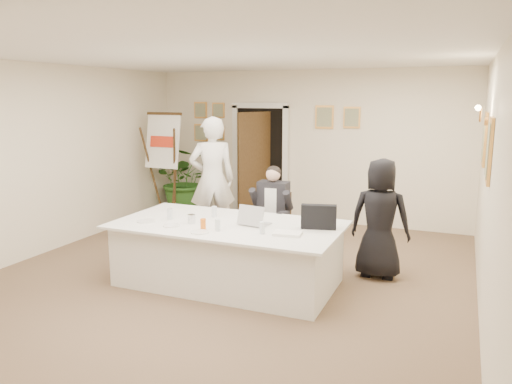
{
  "coord_description": "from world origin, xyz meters",
  "views": [
    {
      "loc": [
        2.72,
        -5.43,
        2.31
      ],
      "look_at": [
        0.2,
        0.6,
        1.06
      ],
      "focal_mm": 35.0,
      "sensor_mm": 36.0,
      "label": 1
    }
  ],
  "objects_px": {
    "standing_woman": "(380,219)",
    "steel_jug": "(192,219)",
    "laptop": "(255,213)",
    "seated_man": "(272,212)",
    "flip_chart": "(167,172)",
    "standing_man": "(212,179)",
    "potted_palm": "(185,180)",
    "paper_stack": "(288,233)",
    "oj_glass": "(203,224)",
    "conference_table": "(228,253)",
    "laptop_bag": "(319,217)"
  },
  "relations": [
    {
      "from": "paper_stack",
      "to": "oj_glass",
      "type": "height_order",
      "value": "oj_glass"
    },
    {
      "from": "potted_palm",
      "to": "steel_jug",
      "type": "bearing_deg",
      "value": -58.27
    },
    {
      "from": "conference_table",
      "to": "seated_man",
      "type": "distance_m",
      "value": 1.18
    },
    {
      "from": "conference_table",
      "to": "paper_stack",
      "type": "relative_size",
      "value": 8.88
    },
    {
      "from": "laptop_bag",
      "to": "standing_woman",
      "type": "bearing_deg",
      "value": 38.56
    },
    {
      "from": "oj_glass",
      "to": "conference_table",
      "type": "bearing_deg",
      "value": 69.39
    },
    {
      "from": "conference_table",
      "to": "flip_chart",
      "type": "relative_size",
      "value": 1.4
    },
    {
      "from": "standing_woman",
      "to": "steel_jug",
      "type": "bearing_deg",
      "value": 29.0
    },
    {
      "from": "flip_chart",
      "to": "laptop",
      "type": "relative_size",
      "value": 5.44
    },
    {
      "from": "seated_man",
      "to": "flip_chart",
      "type": "height_order",
      "value": "flip_chart"
    },
    {
      "from": "paper_stack",
      "to": "laptop_bag",
      "type": "bearing_deg",
      "value": 57.18
    },
    {
      "from": "standing_man",
      "to": "paper_stack",
      "type": "bearing_deg",
      "value": 101.66
    },
    {
      "from": "oj_glass",
      "to": "steel_jug",
      "type": "bearing_deg",
      "value": 143.1
    },
    {
      "from": "standing_man",
      "to": "steel_jug",
      "type": "distance_m",
      "value": 1.95
    },
    {
      "from": "laptop",
      "to": "oj_glass",
      "type": "height_order",
      "value": "laptop"
    },
    {
      "from": "laptop_bag",
      "to": "paper_stack",
      "type": "relative_size",
      "value": 1.32
    },
    {
      "from": "oj_glass",
      "to": "potted_palm",
      "type": "bearing_deg",
      "value": 123.39
    },
    {
      "from": "conference_table",
      "to": "potted_palm",
      "type": "height_order",
      "value": "potted_palm"
    },
    {
      "from": "potted_palm",
      "to": "laptop",
      "type": "distance_m",
      "value": 4.28
    },
    {
      "from": "conference_table",
      "to": "paper_stack",
      "type": "bearing_deg",
      "value": -13.65
    },
    {
      "from": "standing_man",
      "to": "potted_palm",
      "type": "distance_m",
      "value": 2.19
    },
    {
      "from": "conference_table",
      "to": "laptop",
      "type": "distance_m",
      "value": 0.62
    },
    {
      "from": "paper_stack",
      "to": "laptop",
      "type": "bearing_deg",
      "value": 150.92
    },
    {
      "from": "standing_man",
      "to": "potted_palm",
      "type": "bearing_deg",
      "value": -81.96
    },
    {
      "from": "paper_stack",
      "to": "flip_chart",
      "type": "bearing_deg",
      "value": 140.77
    },
    {
      "from": "standing_man",
      "to": "oj_glass",
      "type": "bearing_deg",
      "value": 80.51
    },
    {
      "from": "laptop_bag",
      "to": "paper_stack",
      "type": "height_order",
      "value": "laptop_bag"
    },
    {
      "from": "conference_table",
      "to": "potted_palm",
      "type": "relative_size",
      "value": 2.12
    },
    {
      "from": "seated_man",
      "to": "paper_stack",
      "type": "relative_size",
      "value": 4.35
    },
    {
      "from": "flip_chart",
      "to": "standing_woman",
      "type": "xyz_separation_m",
      "value": [
        4.17,
        -1.54,
        -0.14
      ]
    },
    {
      "from": "laptop",
      "to": "paper_stack",
      "type": "height_order",
      "value": "laptop"
    },
    {
      "from": "laptop",
      "to": "laptop_bag",
      "type": "distance_m",
      "value": 0.78
    },
    {
      "from": "flip_chart",
      "to": "standing_man",
      "type": "xyz_separation_m",
      "value": [
        1.39,
        -0.84,
        0.08
      ]
    },
    {
      "from": "potted_palm",
      "to": "laptop_bag",
      "type": "bearing_deg",
      "value": -40.24
    },
    {
      "from": "conference_table",
      "to": "laptop",
      "type": "relative_size",
      "value": 7.62
    },
    {
      "from": "laptop",
      "to": "oj_glass",
      "type": "distance_m",
      "value": 0.66
    },
    {
      "from": "standing_woman",
      "to": "laptop_bag",
      "type": "distance_m",
      "value": 0.99
    },
    {
      "from": "steel_jug",
      "to": "flip_chart",
      "type": "bearing_deg",
      "value": 127.56
    },
    {
      "from": "seated_man",
      "to": "laptop_bag",
      "type": "distance_m",
      "value": 1.36
    },
    {
      "from": "seated_man",
      "to": "steel_jug",
      "type": "xyz_separation_m",
      "value": [
        -0.57,
        -1.3,
        0.15
      ]
    },
    {
      "from": "potted_palm",
      "to": "conference_table",
      "type": "bearing_deg",
      "value": -52.15
    },
    {
      "from": "steel_jug",
      "to": "standing_man",
      "type": "bearing_deg",
      "value": 109.95
    },
    {
      "from": "conference_table",
      "to": "standing_man",
      "type": "distance_m",
      "value": 2.07
    },
    {
      "from": "laptop_bag",
      "to": "laptop",
      "type": "bearing_deg",
      "value": 173.13
    },
    {
      "from": "standing_woman",
      "to": "potted_palm",
      "type": "xyz_separation_m",
      "value": [
        -4.23,
        2.3,
        -0.12
      ]
    },
    {
      "from": "laptop",
      "to": "standing_man",
      "type": "bearing_deg",
      "value": 140.45
    },
    {
      "from": "laptop",
      "to": "flip_chart",
      "type": "bearing_deg",
      "value": 147.87
    },
    {
      "from": "seated_man",
      "to": "potted_palm",
      "type": "relative_size",
      "value": 1.04
    },
    {
      "from": "laptop",
      "to": "steel_jug",
      "type": "bearing_deg",
      "value": -152.64
    },
    {
      "from": "flip_chart",
      "to": "laptop",
      "type": "height_order",
      "value": "flip_chart"
    }
  ]
}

